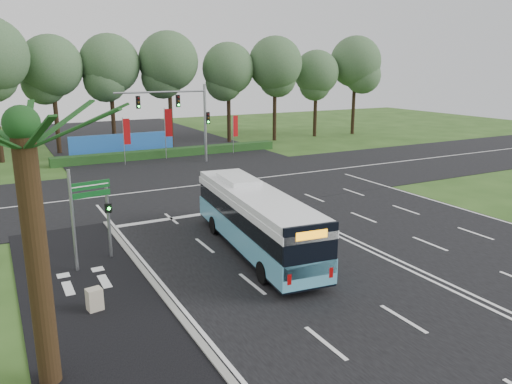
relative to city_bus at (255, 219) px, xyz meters
The scene contains 17 objects.
ground 5.29m from the city_bus, 20.51° to the left, with size 120.00×120.00×0.00m, color #284617.
road_main 5.28m from the city_bus, 20.51° to the left, with size 20.00×120.00×0.04m, color black.
road_cross 14.64m from the city_bus, 71.06° to the left, with size 120.00×14.00×0.05m, color black.
bike_path 8.03m from the city_bus, behind, with size 5.00×18.00×0.06m, color black.
kerb_strip 5.73m from the city_bus, 167.08° to the right, with size 0.25×18.00×0.12m, color gray.
city_bus is the anchor object (origin of this frame).
pedestrian_signal 6.67m from the city_bus, 159.20° to the left, with size 0.33×0.42×3.53m.
street_sign 7.75m from the city_bus, 168.36° to the left, with size 1.73×0.35×4.46m.
utility_cabinet 8.35m from the city_bus, 162.12° to the right, with size 0.52×0.43×0.87m, color #BAAE96.
banner_flag_left 23.99m from the city_bus, 90.10° to the left, with size 0.62×0.15×4.21m.
banner_flag_mid 25.64m from the city_bus, 80.63° to the left, with size 0.68×0.28×4.80m.
banner_flag_right 27.40m from the city_bus, 66.24° to the left, with size 0.57×0.09×3.87m.
palm_tree 12.57m from the city_bus, 147.48° to the right, with size 3.20×3.20×7.65m.
traffic_light_gantry 23.01m from the city_bus, 77.51° to the left, with size 8.41×0.28×7.00m.
hedge 26.71m from the city_bus, 79.80° to the left, with size 22.00×1.20×0.80m, color #173B15.
blue_hoarding 28.78m from the city_bus, 88.56° to the left, with size 10.00×0.30×2.20m, color #215CB3.
eucalyptus_row 33.51m from the city_bus, 78.45° to the left, with size 53.46×9.36×12.80m.
Camera 1 is at (-15.19, -21.42, 8.56)m, focal length 35.00 mm.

